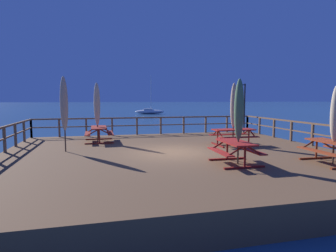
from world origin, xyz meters
name	(u,v)px	position (x,y,z in m)	size (l,w,h in m)	color
ground_plane	(173,171)	(0.00, 0.00, 0.00)	(600.00, 600.00, 0.00)	navy
wooden_deck	(173,162)	(0.00, 0.00, 0.41)	(13.86, 12.39, 0.82)	brown
railing_waterside_far	(149,123)	(0.00, 6.04, 1.56)	(13.66, 0.10, 1.09)	brown
railing_side_right	(313,130)	(6.78, 0.00, 1.56)	(0.10, 12.19, 1.09)	brown
picnic_table_mid_right	(233,133)	(3.27, 1.08, 1.38)	(1.99, 1.41, 0.78)	maroon
picnic_table_front_left	(99,131)	(-3.02, 3.67, 1.38)	(1.45, 1.95, 0.78)	maroon
picnic_table_back_right	(332,147)	(4.77, -3.27, 1.38)	(1.44, 1.87, 0.78)	#993819
picnic_table_back_left	(236,148)	(1.52, -2.57, 1.38)	(1.43, 1.71, 0.78)	maroon
patio_umbrella_short_front	(234,106)	(3.24, 1.07, 2.71)	(0.32, 0.32, 2.96)	#4C3828
patio_umbrella_short_back	(97,104)	(-3.09, 3.67, 2.76)	(0.32, 0.32, 3.04)	#4C3828
patio_umbrella_tall_back_right	(335,114)	(4.75, -3.33, 2.51)	(0.32, 0.32, 2.66)	#4C3828
patio_umbrella_tall_mid_left	(239,110)	(1.58, -2.63, 2.65)	(0.32, 0.32, 2.87)	#4C3828
patio_umbrella_tall_back_left	(64,104)	(-4.37, 1.13, 2.82)	(0.32, 0.32, 3.14)	#4C3828
lamp_post_hooked	(243,100)	(6.05, 5.41, 2.94)	(0.65, 0.37, 3.20)	black
sailboat_distant	(150,111)	(6.83, 45.97, 0.51)	(6.18, 2.53, 7.72)	silver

